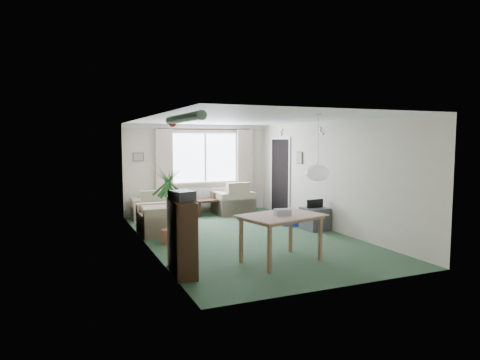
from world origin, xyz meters
name	(u,v)px	position (x,y,z in m)	size (l,w,h in m)	color
ground	(246,237)	(0.00, 0.00, 0.00)	(6.50, 6.50, 0.00)	#2D4B32
window	(205,158)	(0.20, 3.23, 1.50)	(1.80, 0.03, 1.30)	white
curtain_rod	(206,129)	(0.20, 3.15, 2.27)	(2.60, 0.03, 0.03)	black
curtain_left	(164,167)	(-0.95, 3.13, 1.27)	(0.45, 0.08, 2.00)	beige
curtain_right	(245,165)	(1.35, 3.13, 1.27)	(0.45, 0.08, 2.00)	beige
radiator	(206,198)	(0.20, 3.19, 0.40)	(1.20, 0.10, 0.55)	white
doorway	(280,177)	(1.99, 2.20, 1.00)	(0.03, 0.95, 2.00)	black
pendant_lamp	(317,173)	(0.20, -2.30, 1.48)	(0.36, 0.36, 0.36)	white
tinsel_garland	(184,118)	(-1.92, -2.30, 2.28)	(1.60, 1.60, 0.12)	#196626
bauble_cluster_a	(281,130)	(1.30, 0.90, 2.22)	(0.20, 0.20, 0.20)	silver
bauble_cluster_b	(322,129)	(1.60, -0.30, 2.22)	(0.20, 0.20, 0.20)	silver
wall_picture_back	(138,157)	(-1.60, 3.23, 1.55)	(0.28, 0.03, 0.22)	brown
wall_picture_right	(300,158)	(1.98, 1.20, 1.55)	(0.03, 0.24, 0.30)	brown
sofa	(162,203)	(-1.10, 2.75, 0.38)	(1.51, 0.80, 0.75)	beige
armchair_corner	(233,197)	(0.81, 2.73, 0.44)	(0.97, 0.92, 0.87)	beige
armchair_left	(162,213)	(-1.50, 0.97, 0.45)	(1.01, 0.95, 0.90)	#C2B992
coffee_table	(211,207)	(0.21, 2.75, 0.21)	(0.94, 0.52, 0.42)	black
photo_frame	(215,196)	(0.32, 2.74, 0.50)	(0.12, 0.02, 0.16)	brown
bookshelf	(182,237)	(-1.84, -1.82, 0.56)	(0.30, 0.91, 1.11)	black
hifi_box	(182,196)	(-1.85, -1.89, 1.18)	(0.28, 0.35, 0.14)	#323337
houseplant	(168,205)	(-1.59, 0.07, 0.74)	(0.64, 0.64, 1.48)	#20571D
dining_table	(281,239)	(-0.18, -1.84, 0.38)	(1.21, 0.80, 0.75)	tan
gift_box	(282,213)	(-0.17, -1.87, 0.81)	(0.25, 0.18, 0.12)	#B1B1BC
tv_cube	(315,219)	(1.70, 0.06, 0.25)	(0.49, 0.54, 0.49)	#323336
pet_bed	(292,222)	(1.52, 0.74, 0.06)	(0.62, 0.62, 0.12)	#224E9C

